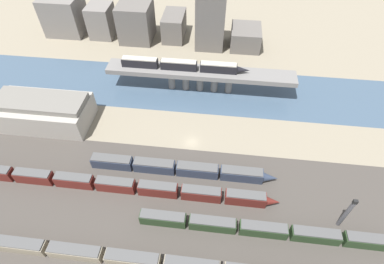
# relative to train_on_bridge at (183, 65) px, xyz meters

# --- Properties ---
(ground_plane) EXTENTS (400.00, 400.00, 0.00)m
(ground_plane) POSITION_rel_train_on_bridge_xyz_m (6.10, -26.63, -10.27)
(ground_plane) COLOR gray
(railbed_yard) EXTENTS (280.00, 42.00, 0.01)m
(railbed_yard) POSITION_rel_train_on_bridge_xyz_m (6.10, -50.63, -10.26)
(railbed_yard) COLOR #423D38
(railbed_yard) RESTS_ON ground
(river_water) EXTENTS (320.00, 26.47, 0.01)m
(river_water) POSITION_rel_train_on_bridge_xyz_m (6.10, -0.00, -10.26)
(river_water) COLOR #3D5166
(river_water) RESTS_ON ground
(bridge) EXTENTS (67.74, 7.64, 8.61)m
(bridge) POSITION_rel_train_on_bridge_xyz_m (6.10, -0.00, -3.34)
(bridge) COLOR slate
(bridge) RESTS_ON ground
(train_on_bridge) EXTENTS (45.53, 2.69, 3.41)m
(train_on_bridge) POSITION_rel_train_on_bridge_xyz_m (0.00, 0.00, 0.00)
(train_on_bridge) COLOR black
(train_on_bridge) RESTS_ON bridge
(train_yard_near) EXTENTS (112.62, 2.87, 3.50)m
(train_yard_near) POSITION_rel_train_on_bridge_xyz_m (-8.18, -64.70, -8.55)
(train_yard_near) COLOR gray
(train_yard_near) RESTS_ON ground
(train_yard_mid) EXTENTS (65.53, 2.77, 3.65)m
(train_yard_mid) POSITION_rel_train_on_bridge_xyz_m (28.42, -54.11, -8.47)
(train_yard_mid) COLOR #23381E
(train_yard_mid) RESTS_ON ground
(train_yard_far) EXTENTS (84.93, 2.84, 3.95)m
(train_yard_far) POSITION_rel_train_on_bridge_xyz_m (-11.30, -45.95, -8.32)
(train_yard_far) COLOR #5B1E19
(train_yard_far) RESTS_ON ground
(train_yard_outer) EXTENTS (53.53, 3.13, 3.77)m
(train_yard_outer) POSITION_rel_train_on_bridge_xyz_m (4.44, -38.37, -8.42)
(train_yard_outer) COLOR #2D384C
(train_yard_outer) RESTS_ON ground
(warehouse_building) EXTENTS (29.52, 14.89, 9.84)m
(warehouse_building) POSITION_rel_train_on_bridge_xyz_m (-42.96, -22.85, -5.59)
(warehouse_building) COLOR #9E998E
(warehouse_building) RESTS_ON ground
(signal_tower) EXTENTS (1.00, 0.98, 11.70)m
(signal_tower) POSITION_rel_train_on_bridge_xyz_m (46.34, -49.56, -4.57)
(signal_tower) COLOR #4C4C51
(signal_tower) RESTS_ON ground
(city_block_far_left) EXTENTS (16.57, 14.52, 16.53)m
(city_block_far_left) POSITION_rel_train_on_bridge_xyz_m (-59.61, 35.62, -2.00)
(city_block_far_left) COLOR slate
(city_block_far_left) RESTS_ON ground
(city_block_left) EXTENTS (10.23, 11.46, 14.01)m
(city_block_left) POSITION_rel_train_on_bridge_xyz_m (-42.02, 34.35, -3.26)
(city_block_left) COLOR slate
(city_block_left) RESTS_ON ground
(city_block_center) EXTENTS (13.97, 14.98, 16.14)m
(city_block_center) POSITION_rel_train_on_bridge_xyz_m (-25.63, 33.37, -2.19)
(city_block_center) COLOR #605B56
(city_block_center) RESTS_ON ground
(city_block_right) EXTENTS (9.24, 15.74, 10.84)m
(city_block_right) POSITION_rel_train_on_bridge_xyz_m (-9.34, 36.66, -4.85)
(city_block_right) COLOR #605B56
(city_block_right) RESTS_ON ground
(city_block_far_right) EXTENTS (11.98, 12.16, 23.11)m
(city_block_far_right) POSITION_rel_train_on_bridge_xyz_m (7.31, 31.41, 1.29)
(city_block_far_right) COLOR #605B56
(city_block_far_right) RESTS_ON ground
(city_block_tall) EXTENTS (12.63, 14.51, 8.48)m
(city_block_tall) POSITION_rel_train_on_bridge_xyz_m (22.78, 32.65, -6.03)
(city_block_tall) COLOR #605B56
(city_block_tall) RESTS_ON ground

